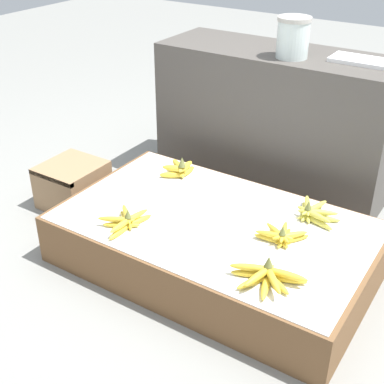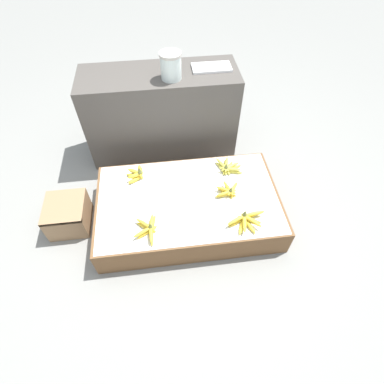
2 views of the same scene
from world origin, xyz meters
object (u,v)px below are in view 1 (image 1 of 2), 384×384
Objects in this scene: banana_bunch_front_left at (126,221)px; glass_jar at (293,37)px; banana_bunch_back_midleft at (313,213)px; banana_bunch_middle_midleft at (282,236)px; foam_tray_white at (364,61)px; banana_bunch_back_left at (179,169)px; wooden_crate at (73,184)px; banana_bunch_front_midleft at (267,277)px.

glass_jar is (0.25, 0.96, 0.58)m from banana_bunch_front_left.
banana_bunch_front_left is 1.17× the size of banana_bunch_back_midleft.
banana_bunch_middle_midleft is 0.66× the size of foam_tray_white.
banana_bunch_middle_midleft is at bearing -89.21° from foam_tray_white.
banana_bunch_back_left is at bearing -124.24° from glass_jar.
foam_tray_white reaches higher than banana_bunch_back_midleft.
wooden_crate is at bearing -158.62° from banana_bunch_back_left.
wooden_crate is 1.58× the size of glass_jar.
banana_bunch_front_left is 1.26× the size of glass_jar.
wooden_crate is 1.73× the size of banana_bunch_back_left.
banana_bunch_back_left is 0.85× the size of banana_bunch_back_midleft.
banana_bunch_back_left reaches higher than banana_bunch_front_left.
foam_tray_white is (-0.05, 0.58, 0.49)m from banana_bunch_back_midleft.
glass_jar is (-0.32, 0.71, 0.58)m from banana_bunch_middle_midleft.
wooden_crate is at bearing -146.13° from foam_tray_white.
wooden_crate is 1.25× the size of banana_bunch_front_left.
banana_bunch_back_left is at bearing 159.51° from banana_bunch_middle_midleft.
glass_jar reaches higher than banana_bunch_back_midleft.
banana_bunch_front_left reaches higher than banana_bunch_middle_midleft.
banana_bunch_middle_midleft is at bearing -1.81° from wooden_crate.
banana_bunch_front_left reaches higher than wooden_crate.
banana_bunch_front_midleft is at bearing -85.98° from foam_tray_white.
foam_tray_white reaches higher than banana_bunch_front_midleft.
wooden_crate is 1.52m from foam_tray_white.
banana_bunch_middle_midleft is (-0.06, 0.26, -0.00)m from banana_bunch_front_midleft.
banana_bunch_middle_midleft is at bearing 23.24° from banana_bunch_front_left.
wooden_crate is at bearing -170.96° from banana_bunch_back_midleft.
banana_bunch_front_midleft reaches higher than banana_bunch_middle_midleft.
banana_bunch_front_midleft reaches higher than banana_bunch_back_midleft.
glass_jar reaches higher than foam_tray_white.
banana_bunch_back_left is 0.81m from glass_jar.
glass_jar is (-0.36, 0.48, 0.58)m from banana_bunch_back_midleft.
banana_bunch_front_midleft is at bearing -13.53° from wooden_crate.
banana_bunch_front_left is 0.49m from banana_bunch_back_left.
banana_bunch_back_left is (-0.71, 0.50, 0.01)m from banana_bunch_front_midleft.
banana_bunch_back_left reaches higher than banana_bunch_front_midleft.
banana_bunch_back_left is 0.91× the size of glass_jar.
glass_jar is at bearing 38.75° from wooden_crate.
banana_bunch_front_midleft is 0.86m from banana_bunch_back_left.
wooden_crate is at bearing -141.25° from glass_jar.
banana_bunch_middle_midleft is 1.05× the size of glass_jar.
banana_bunch_front_midleft is at bearing -76.14° from banana_bunch_middle_midleft.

